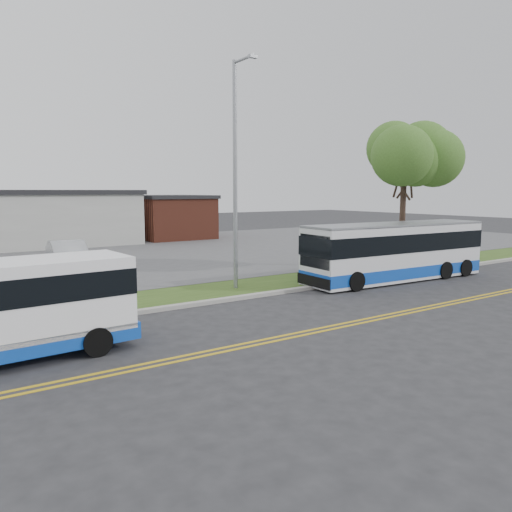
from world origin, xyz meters
TOP-DOWN VIEW (x-y plane):
  - ground at (0.00, 0.00)m, footprint 140.00×140.00m
  - lane_line_north at (0.00, -3.85)m, footprint 70.00×0.12m
  - lane_line_south at (0.00, -4.15)m, footprint 70.00×0.12m
  - curb at (0.00, 1.10)m, footprint 80.00×0.30m
  - verge at (0.00, 2.90)m, footprint 80.00×3.30m
  - parking_lot at (0.00, 17.00)m, footprint 80.00×25.00m
  - brick_wing at (10.50, 26.00)m, footprint 6.30×7.30m
  - tree_east at (14.00, 3.00)m, footprint 5.20×5.20m
  - streetlight_near at (3.00, 2.73)m, footprint 0.35×1.53m
  - shuttle_bus at (-6.21, -1.69)m, footprint 6.73×2.54m
  - transit_bus at (10.66, 0.59)m, footprint 10.01×2.80m
  - parked_car_a at (-1.85, 11.52)m, footprint 2.09×4.99m

SIDE VIEW (x-z plane):
  - ground at x=0.00m, z-range 0.00..0.00m
  - lane_line_north at x=0.00m, z-range 0.00..0.01m
  - lane_line_south at x=0.00m, z-range 0.00..0.01m
  - verge at x=0.00m, z-range 0.00..0.10m
  - parking_lot at x=0.00m, z-range 0.00..0.10m
  - curb at x=0.00m, z-range 0.00..0.15m
  - parked_car_a at x=-1.85m, z-range 0.10..1.70m
  - shuttle_bus at x=-6.21m, z-range 0.09..2.62m
  - transit_bus at x=10.66m, z-range 0.02..2.77m
  - brick_wing at x=10.50m, z-range 0.01..3.91m
  - streetlight_near at x=3.00m, z-range 0.48..9.98m
  - tree_east at x=14.00m, z-range 2.04..10.37m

